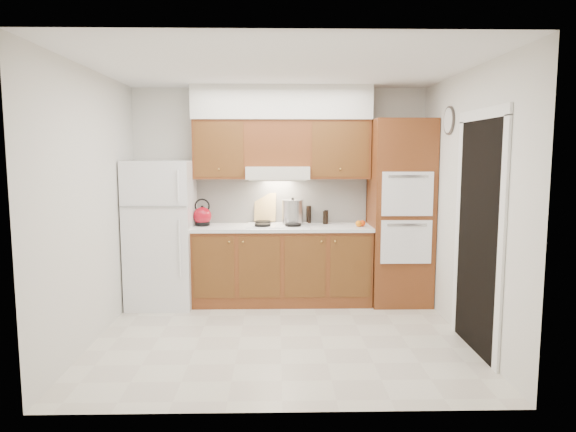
% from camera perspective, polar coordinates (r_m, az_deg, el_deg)
% --- Properties ---
extents(floor, '(3.60, 3.60, 0.00)m').
position_cam_1_polar(floor, '(5.22, -0.81, -13.24)').
color(floor, beige).
rests_on(floor, ground).
extents(ceiling, '(3.60, 3.60, 0.00)m').
position_cam_1_polar(ceiling, '(4.97, -0.86, 16.19)').
color(ceiling, white).
rests_on(ceiling, wall_back).
extents(wall_back, '(3.60, 0.02, 2.60)m').
position_cam_1_polar(wall_back, '(6.42, -0.93, 2.47)').
color(wall_back, silver).
rests_on(wall_back, floor).
extents(wall_left, '(0.02, 3.00, 2.60)m').
position_cam_1_polar(wall_left, '(5.23, -20.95, 0.98)').
color(wall_left, silver).
rests_on(wall_left, floor).
extents(wall_right, '(0.02, 3.00, 2.60)m').
position_cam_1_polar(wall_right, '(5.26, 19.19, 1.07)').
color(wall_right, silver).
rests_on(wall_right, floor).
extents(fridge, '(0.75, 0.72, 1.72)m').
position_cam_1_polar(fridge, '(6.27, -13.86, -1.90)').
color(fridge, white).
rests_on(fridge, floor).
extents(base_cabinets, '(2.11, 0.60, 0.90)m').
position_cam_1_polar(base_cabinets, '(6.25, -0.67, -5.54)').
color(base_cabinets, brown).
rests_on(base_cabinets, floor).
extents(countertop, '(2.13, 0.62, 0.04)m').
position_cam_1_polar(countertop, '(6.16, -0.67, -1.29)').
color(countertop, white).
rests_on(countertop, base_cabinets).
extents(backsplash, '(2.11, 0.03, 0.56)m').
position_cam_1_polar(backsplash, '(6.41, -0.70, 1.75)').
color(backsplash, white).
rests_on(backsplash, countertop).
extents(oven_cabinet, '(0.70, 0.65, 2.20)m').
position_cam_1_polar(oven_cabinet, '(6.29, 12.32, 0.38)').
color(oven_cabinet, brown).
rests_on(oven_cabinet, floor).
extents(upper_cab_left, '(0.63, 0.33, 0.70)m').
position_cam_1_polar(upper_cab_left, '(6.27, -7.53, 7.33)').
color(upper_cab_left, brown).
rests_on(upper_cab_left, wall_back).
extents(upper_cab_right, '(0.73, 0.33, 0.70)m').
position_cam_1_polar(upper_cab_right, '(6.28, 5.66, 7.36)').
color(upper_cab_right, brown).
rests_on(upper_cab_right, wall_back).
extents(range_hood, '(0.75, 0.45, 0.15)m').
position_cam_1_polar(range_hood, '(6.18, -1.15, 4.85)').
color(range_hood, silver).
rests_on(range_hood, wall_back).
extents(upper_cab_over_hood, '(0.75, 0.33, 0.55)m').
position_cam_1_polar(upper_cab_over_hood, '(6.24, -1.16, 8.08)').
color(upper_cab_over_hood, brown).
rests_on(upper_cab_over_hood, range_hood).
extents(soffit, '(2.13, 0.36, 0.40)m').
position_cam_1_polar(soffit, '(6.25, -0.70, 12.44)').
color(soffit, silver).
rests_on(soffit, wall_back).
extents(cooktop, '(0.74, 0.50, 0.01)m').
position_cam_1_polar(cooktop, '(6.17, -1.14, -1.02)').
color(cooktop, white).
rests_on(cooktop, countertop).
extents(doorway, '(0.02, 0.90, 2.10)m').
position_cam_1_polar(doorway, '(4.96, 20.35, -2.22)').
color(doorway, black).
rests_on(doorway, floor).
extents(wall_clock, '(0.02, 0.30, 0.30)m').
position_cam_1_polar(wall_clock, '(5.76, 17.47, 10.10)').
color(wall_clock, '#3F3833').
rests_on(wall_clock, wall_right).
extents(kettle, '(0.28, 0.28, 0.22)m').
position_cam_1_polar(kettle, '(6.23, -9.50, 0.00)').
color(kettle, maroon).
rests_on(kettle, countertop).
extents(cutting_board, '(0.27, 0.12, 0.35)m').
position_cam_1_polar(cutting_board, '(6.39, -2.55, 1.00)').
color(cutting_board, tan).
rests_on(cutting_board, countertop).
extents(stock_pot, '(0.26, 0.26, 0.27)m').
position_cam_1_polar(stock_pot, '(6.20, 0.52, 0.49)').
color(stock_pot, '#BABABF').
rests_on(stock_pot, cooktop).
extents(condiment_a, '(0.07, 0.07, 0.22)m').
position_cam_1_polar(condiment_a, '(6.41, 2.32, 0.19)').
color(condiment_a, black).
rests_on(condiment_a, countertop).
extents(condiment_b, '(0.05, 0.05, 0.17)m').
position_cam_1_polar(condiment_b, '(6.37, 4.27, -0.09)').
color(condiment_b, black).
rests_on(condiment_b, countertop).
extents(condiment_c, '(0.07, 0.07, 0.16)m').
position_cam_1_polar(condiment_c, '(6.32, 4.16, -0.17)').
color(condiment_c, black).
rests_on(condiment_c, countertop).
extents(orange_near, '(0.10, 0.10, 0.08)m').
position_cam_1_polar(orange_near, '(6.16, 8.25, -0.81)').
color(orange_near, '#DD480B').
rests_on(orange_near, countertop).
extents(orange_far, '(0.09, 0.09, 0.07)m').
position_cam_1_polar(orange_far, '(6.13, 7.85, -0.85)').
color(orange_far, orange).
rests_on(orange_far, countertop).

